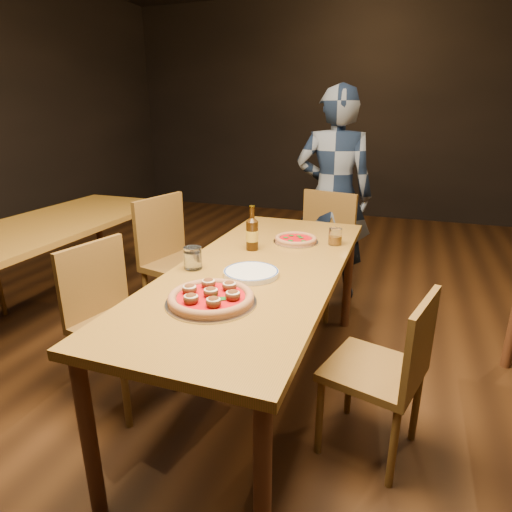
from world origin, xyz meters
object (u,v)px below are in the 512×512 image
(water_glass, at_px, (193,258))
(chair_main_nw, at_px, (123,323))
(amber_glass, at_px, (335,236))
(table_left, at_px, (46,233))
(table_main, at_px, (259,279))
(plate_stack, at_px, (251,273))
(chair_end, at_px, (316,251))
(chair_main_e, at_px, (373,369))
(chair_main_sw, at_px, (185,264))
(pizza_margherita, at_px, (296,239))
(diner, at_px, (334,196))
(pizza_meatball, at_px, (211,297))
(beer_bottle, at_px, (252,235))

(water_glass, bearing_deg, chair_main_nw, -158.90)
(chair_main_nw, height_order, amber_glass, chair_main_nw)
(table_left, relative_size, chair_main_nw, 2.23)
(chair_main_nw, distance_m, water_glass, 0.52)
(table_main, relative_size, plate_stack, 7.57)
(chair_end, bearing_deg, chair_main_e, -54.57)
(chair_main_sw, distance_m, chair_main_e, 1.54)
(pizza_margherita, distance_m, amber_glass, 0.23)
(table_main, xyz_separation_m, diner, (0.11, 1.50, 0.17))
(chair_main_sw, distance_m, chair_end, 1.01)
(chair_main_e, relative_size, diner, 0.49)
(table_main, distance_m, pizza_meatball, 0.49)
(chair_main_e, relative_size, water_glass, 7.43)
(table_left, height_order, chair_end, chair_end)
(pizza_meatball, relative_size, plate_stack, 1.43)
(chair_main_sw, bearing_deg, table_left, 115.31)
(chair_main_e, xyz_separation_m, diner, (-0.50, 1.72, 0.43))
(pizza_margherita, bearing_deg, chair_main_e, -51.82)
(chair_main_sw, height_order, pizza_meatball, chair_main_sw)
(beer_bottle, bearing_deg, chair_main_e, -32.12)
(table_main, xyz_separation_m, plate_stack, (0.01, -0.14, 0.08))
(pizza_margherita, bearing_deg, table_left, -174.63)
(chair_main_e, height_order, diner, diner)
(pizza_margherita, height_order, plate_stack, pizza_margherita)
(table_main, bearing_deg, pizza_margherita, 81.48)
(diner, bearing_deg, amber_glass, 95.25)
(table_left, relative_size, chair_end, 2.12)
(chair_end, xyz_separation_m, beer_bottle, (-0.19, -0.92, 0.37))
(chair_end, xyz_separation_m, water_glass, (-0.36, -1.30, 0.33))
(chair_main_nw, bearing_deg, chair_end, -15.04)
(table_main, distance_m, table_left, 1.73)
(pizza_margherita, bearing_deg, chair_main_sw, 175.93)
(pizza_meatball, bearing_deg, amber_glass, 70.75)
(pizza_meatball, distance_m, pizza_margherita, 0.96)
(beer_bottle, relative_size, water_glass, 2.21)
(chair_end, height_order, plate_stack, chair_end)
(table_main, xyz_separation_m, chair_main_sw, (-0.73, 0.52, -0.19))
(pizza_margherita, relative_size, diner, 0.16)
(chair_end, xyz_separation_m, pizza_margherita, (0.01, -0.69, 0.29))
(table_main, height_order, pizza_meatball, pizza_meatball)
(table_left, bearing_deg, chair_end, 25.98)
(table_left, bearing_deg, pizza_meatball, -25.26)
(chair_main_sw, distance_m, amber_glass, 1.07)
(chair_main_e, xyz_separation_m, water_glass, (-0.91, 0.08, 0.39))
(table_left, bearing_deg, plate_stack, -14.40)
(chair_main_sw, xyz_separation_m, chair_end, (0.79, 0.63, -0.02))
(chair_end, distance_m, pizza_meatball, 1.67)
(table_left, xyz_separation_m, diner, (1.81, 1.20, 0.17))
(chair_end, distance_m, beer_bottle, 1.01)
(amber_glass, bearing_deg, chair_main_sw, 178.58)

